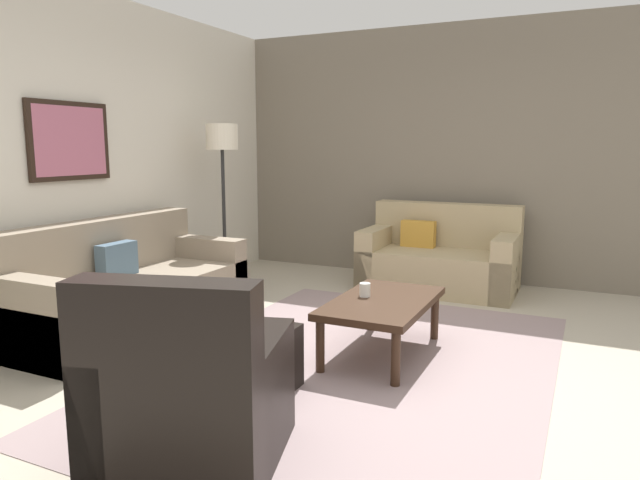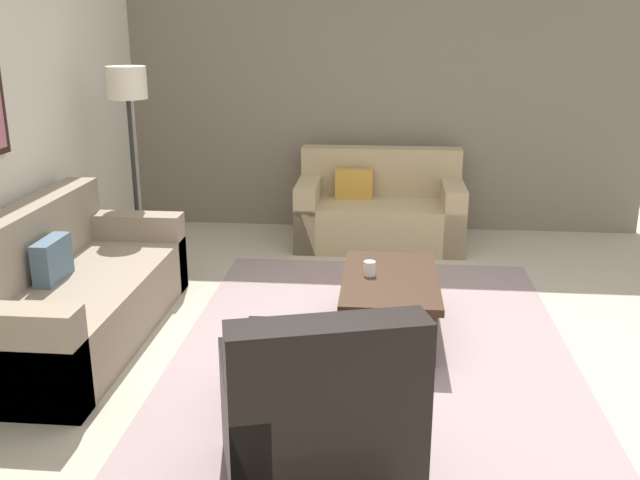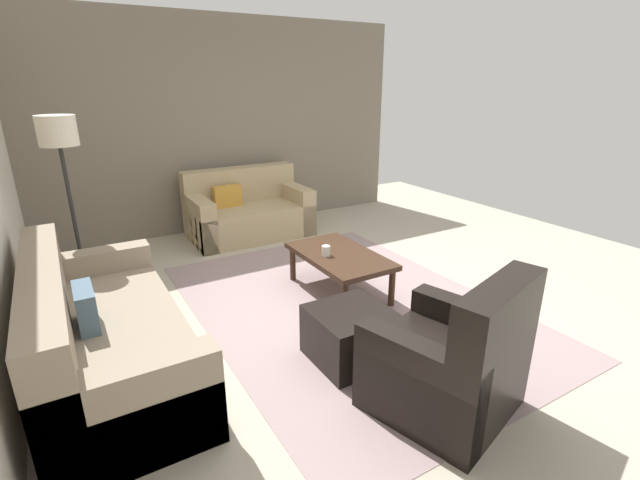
# 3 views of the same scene
# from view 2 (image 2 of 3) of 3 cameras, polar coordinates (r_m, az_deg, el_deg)

# --- Properties ---
(ground_plane) EXTENTS (8.00, 8.00, 0.00)m
(ground_plane) POSITION_cam_2_polar(r_m,az_deg,el_deg) (4.63, 4.33, -9.02)
(ground_plane) COLOR #B2A893
(stone_feature_panel) EXTENTS (0.12, 5.20, 2.80)m
(stone_feature_panel) POSITION_cam_2_polar(r_m,az_deg,el_deg) (7.19, 5.09, 11.99)
(stone_feature_panel) COLOR slate
(stone_feature_panel) RESTS_ON ground_plane
(area_rug) EXTENTS (3.56, 2.54, 0.01)m
(area_rug) POSITION_cam_2_polar(r_m,az_deg,el_deg) (4.63, 4.33, -8.98)
(area_rug) COLOR gray
(area_rug) RESTS_ON ground_plane
(couch_main) EXTENTS (2.10, 0.93, 0.88)m
(couch_main) POSITION_cam_2_polar(r_m,az_deg,el_deg) (5.01, -20.30, -4.34)
(couch_main) COLOR gray
(couch_main) RESTS_ON ground_plane
(couch_loveseat) EXTENTS (0.88, 1.55, 0.88)m
(couch_loveseat) POSITION_cam_2_polar(r_m,az_deg,el_deg) (6.84, 4.84, 2.35)
(couch_loveseat) COLOR tan
(couch_loveseat) RESTS_ON ground_plane
(armchair_leather) EXTENTS (0.99, 0.99, 0.95)m
(armchair_leather) POSITION_cam_2_polar(r_m,az_deg,el_deg) (3.20, -0.15, -15.67)
(armchair_leather) COLOR black
(armchair_leather) RESTS_ON ground_plane
(ottoman) EXTENTS (0.56, 0.56, 0.40)m
(ottoman) POSITION_cam_2_polar(r_m,az_deg,el_deg) (3.96, -2.39, -10.56)
(ottoman) COLOR black
(ottoman) RESTS_ON ground_plane
(coffee_table) EXTENTS (1.10, 0.64, 0.41)m
(coffee_table) POSITION_cam_2_polar(r_m,az_deg,el_deg) (4.77, 5.71, -3.57)
(coffee_table) COLOR #382316
(coffee_table) RESTS_ON ground_plane
(cup) EXTENTS (0.08, 0.08, 0.10)m
(cup) POSITION_cam_2_polar(r_m,az_deg,el_deg) (4.75, 4.03, -2.31)
(cup) COLOR white
(cup) RESTS_ON coffee_table
(lamp_standing) EXTENTS (0.32, 0.32, 1.71)m
(lamp_standing) POSITION_cam_2_polar(r_m,az_deg,el_deg) (6.05, -15.25, 10.58)
(lamp_standing) COLOR black
(lamp_standing) RESTS_ON ground_plane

